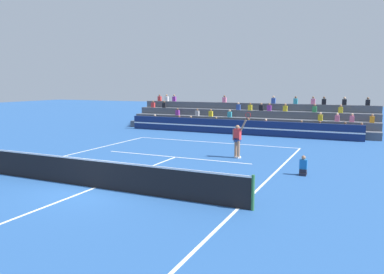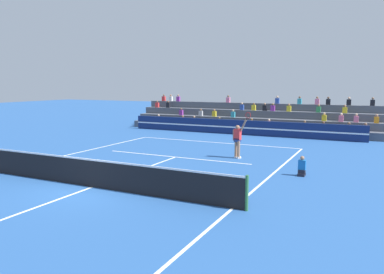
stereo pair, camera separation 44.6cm
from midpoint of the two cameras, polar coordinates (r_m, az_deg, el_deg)
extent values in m
plane|color=#285699|center=(14.41, -15.38, -7.46)|extent=(120.00, 120.00, 0.00)
cube|color=white|center=(24.50, 2.82, -0.82)|extent=(11.00, 0.10, 0.01)
cube|color=white|center=(11.76, 5.97, -10.74)|extent=(0.10, 23.80, 0.01)
cube|color=white|center=(19.61, -3.20, -3.07)|extent=(8.25, 0.10, 0.01)
cube|color=white|center=(14.41, -15.38, -7.45)|extent=(0.10, 12.85, 0.01)
cylinder|color=#2D6B38|center=(11.47, 8.16, -8.42)|extent=(0.10, 0.10, 1.10)
cube|color=black|center=(14.29, -15.46, -5.53)|extent=(11.90, 0.02, 1.00)
cube|color=white|center=(14.18, -15.54, -3.45)|extent=(11.90, 0.04, 0.06)
cube|color=navy|center=(28.53, 6.15, 1.50)|extent=(18.00, 0.24, 1.10)
cube|color=white|center=(28.41, 6.07, 1.48)|extent=(18.00, 0.02, 0.10)
cube|color=#4C515B|center=(29.76, 6.93, 1.23)|extent=(20.07, 0.95, 0.55)
cube|color=black|center=(31.11, -0.60, 2.50)|extent=(0.32, 0.22, 0.44)
sphere|color=tan|center=(31.08, -0.60, 3.09)|extent=(0.18, 0.18, 0.18)
cube|color=#B2B2B7|center=(28.16, 21.86, 1.33)|extent=(0.32, 0.22, 0.44)
sphere|color=brown|center=(28.13, 21.90, 1.98)|extent=(0.18, 0.18, 0.18)
cube|color=orange|center=(28.29, 18.45, 1.53)|extent=(0.32, 0.22, 0.44)
sphere|color=brown|center=(28.26, 18.48, 2.17)|extent=(0.18, 0.18, 0.18)
cube|color=teal|center=(30.21, 3.27, 2.32)|extent=(0.32, 0.22, 0.44)
sphere|color=brown|center=(30.18, 3.27, 2.93)|extent=(0.18, 0.18, 0.18)
cube|color=pink|center=(31.58, -2.36, 2.58)|extent=(0.32, 0.22, 0.44)
sphere|color=brown|center=(31.55, -2.36, 3.16)|extent=(0.18, 0.18, 0.18)
cube|color=silver|center=(28.46, 15.87, 1.67)|extent=(0.32, 0.22, 0.44)
sphere|color=brown|center=(28.43, 15.90, 2.31)|extent=(0.18, 0.18, 0.18)
cube|color=pink|center=(28.13, 23.99, 1.21)|extent=(0.32, 0.22, 0.44)
sphere|color=brown|center=(28.09, 24.02, 1.86)|extent=(0.18, 0.18, 0.18)
cube|color=yellow|center=(29.34, 8.16, 2.08)|extent=(0.32, 0.22, 0.44)
sphere|color=brown|center=(29.31, 8.17, 2.70)|extent=(0.18, 0.18, 0.18)
cube|color=black|center=(32.73, -6.05, 2.73)|extent=(0.32, 0.22, 0.44)
sphere|color=beige|center=(32.70, -6.06, 3.29)|extent=(0.18, 0.18, 0.18)
cube|color=pink|center=(28.98, 10.74, 1.95)|extent=(0.32, 0.22, 0.44)
sphere|color=beige|center=(28.95, 10.76, 2.58)|extent=(0.18, 0.18, 0.18)
cube|color=#4C515B|center=(30.63, 7.49, 1.93)|extent=(20.07, 0.95, 1.10)
cube|color=orange|center=(29.02, 25.36, 2.41)|extent=(0.32, 0.22, 0.44)
sphere|color=#9E7051|center=(28.99, 25.40, 3.04)|extent=(0.18, 0.18, 0.18)
cube|color=yellow|center=(31.36, 2.47, 3.55)|extent=(0.32, 0.22, 0.44)
sphere|color=brown|center=(31.33, 2.48, 4.13)|extent=(0.18, 0.18, 0.18)
cube|color=pink|center=(29.03, 22.80, 2.56)|extent=(0.32, 0.22, 0.44)
sphere|color=tan|center=(29.01, 22.83, 3.19)|extent=(0.18, 0.18, 0.18)
cube|color=#B2B2B7|center=(31.85, 0.40, 3.62)|extent=(0.32, 0.22, 0.44)
sphere|color=brown|center=(31.83, 0.40, 4.20)|extent=(0.18, 0.18, 0.18)
cube|color=purple|center=(32.67, -2.61, 3.73)|extent=(0.32, 0.22, 0.44)
sphere|color=brown|center=(32.65, -2.62, 4.29)|extent=(0.18, 0.18, 0.18)
cube|color=pink|center=(29.08, 20.84, 2.67)|extent=(0.32, 0.22, 0.44)
sphere|color=beige|center=(29.06, 20.87, 3.30)|extent=(0.18, 0.18, 0.18)
cube|color=yellow|center=(29.19, 18.55, 2.80)|extent=(0.32, 0.22, 0.44)
sphere|color=tan|center=(29.16, 18.58, 3.42)|extent=(0.18, 0.18, 0.18)
cube|color=teal|center=(30.77, 5.34, 3.43)|extent=(0.32, 0.22, 0.44)
sphere|color=tan|center=(30.74, 5.35, 4.03)|extent=(0.18, 0.18, 0.18)
cube|color=#4C515B|center=(31.51, 8.02, 2.59)|extent=(20.07, 0.95, 1.65)
cube|color=#2D4CA5|center=(31.49, 6.67, 4.52)|extent=(0.32, 0.22, 0.44)
sphere|color=tan|center=(31.47, 6.68, 5.10)|extent=(0.18, 0.18, 0.18)
cube|color=red|center=(34.94, -6.32, 4.87)|extent=(0.32, 0.22, 0.44)
sphere|color=brown|center=(34.92, -6.32, 5.40)|extent=(0.18, 0.18, 0.18)
cube|color=yellow|center=(30.50, 13.61, 4.24)|extent=(0.32, 0.22, 0.44)
sphere|color=#9E7051|center=(30.49, 13.63, 4.84)|extent=(0.18, 0.18, 0.18)
cube|color=#338C4C|center=(30.15, 17.77, 4.04)|extent=(0.32, 0.22, 0.44)
sphere|color=brown|center=(30.13, 17.80, 4.64)|extent=(0.18, 0.18, 0.18)
cube|color=yellow|center=(31.19, 8.43, 4.46)|extent=(0.32, 0.22, 0.44)
sphere|color=brown|center=(31.17, 8.44, 5.04)|extent=(0.18, 0.18, 0.18)
cube|color=black|center=(34.34, -4.63, 4.84)|extent=(0.32, 0.22, 0.44)
sphere|color=brown|center=(34.33, -4.63, 5.37)|extent=(0.18, 0.18, 0.18)
cube|color=purple|center=(30.78, 11.27, 4.34)|extent=(0.32, 0.22, 0.44)
sphere|color=brown|center=(30.76, 11.28, 4.94)|extent=(0.18, 0.18, 0.18)
cube|color=black|center=(30.94, 10.08, 4.39)|extent=(0.32, 0.22, 0.44)
sphere|color=#9E7051|center=(30.92, 10.10, 4.98)|extent=(0.18, 0.18, 0.18)
cube|color=yellow|center=(29.98, 21.31, 3.85)|extent=(0.32, 0.22, 0.44)
sphere|color=#9E7051|center=(29.96, 21.34, 4.46)|extent=(0.18, 0.18, 0.18)
cube|color=#4C515B|center=(32.39, 8.51, 3.22)|extent=(20.07, 0.95, 2.20)
cube|color=pink|center=(32.88, 4.57, 5.66)|extent=(0.32, 0.22, 0.44)
sphere|color=brown|center=(32.86, 4.58, 6.21)|extent=(0.18, 0.18, 0.18)
cube|color=teal|center=(31.29, 15.11, 5.29)|extent=(0.32, 0.22, 0.44)
sphere|color=brown|center=(31.28, 15.13, 5.87)|extent=(0.18, 0.18, 0.18)
cube|color=black|center=(30.84, 24.84, 4.78)|extent=(0.32, 0.22, 0.44)
sphere|color=brown|center=(30.83, 24.87, 5.38)|extent=(0.18, 0.18, 0.18)
cube|color=silver|center=(35.28, -4.25, 5.82)|extent=(0.32, 0.22, 0.44)
sphere|color=#9E7051|center=(35.26, -4.26, 6.34)|extent=(0.18, 0.18, 0.18)
cube|color=red|center=(35.65, -5.32, 5.83)|extent=(0.32, 0.22, 0.44)
sphere|color=brown|center=(35.64, -5.33, 6.35)|extent=(0.18, 0.18, 0.18)
cube|color=black|center=(30.89, 21.82, 4.95)|extent=(0.32, 0.22, 0.44)
sphere|color=tan|center=(30.87, 21.85, 5.55)|extent=(0.18, 0.18, 0.18)
cube|color=pink|center=(31.09, 17.58, 5.17)|extent=(0.32, 0.22, 0.44)
sphere|color=brown|center=(31.08, 17.60, 5.76)|extent=(0.18, 0.18, 0.18)
cube|color=purple|center=(34.89, -3.09, 5.81)|extent=(0.32, 0.22, 0.44)
sphere|color=#9E7051|center=(34.88, -3.09, 6.33)|extent=(0.18, 0.18, 0.18)
cube|color=black|center=(31.00, 19.08, 5.10)|extent=(0.32, 0.22, 0.44)
sphere|color=brown|center=(30.99, 19.11, 5.69)|extent=(0.18, 0.18, 0.18)
cube|color=#2D4CA5|center=(31.65, 11.91, 5.42)|extent=(0.32, 0.22, 0.44)
sphere|color=tan|center=(31.63, 11.93, 6.00)|extent=(0.18, 0.18, 0.18)
cube|color=black|center=(16.33, 15.80, -5.43)|extent=(0.28, 0.36, 0.12)
cube|color=black|center=(16.31, 15.81, -5.02)|extent=(0.28, 0.24, 0.18)
cube|color=#1966B2|center=(16.24, 15.85, -4.03)|extent=(0.30, 0.18, 0.40)
sphere|color=#9E7051|center=(16.19, 15.89, -3.02)|extent=(0.17, 0.17, 0.17)
cylinder|color=#9E7051|center=(19.50, 6.03, -1.83)|extent=(0.14, 0.14, 0.90)
cylinder|color=#9E7051|center=(19.31, 6.44, -1.93)|extent=(0.14, 0.14, 0.90)
cube|color=navy|center=(19.35, 6.26, -0.44)|extent=(0.36, 0.28, 0.20)
cube|color=red|center=(19.31, 6.28, 0.44)|extent=(0.40, 0.29, 0.56)
sphere|color=#9E7051|center=(19.26, 6.29, 1.50)|extent=(0.22, 0.22, 0.22)
cube|color=white|center=(19.61, 6.08, -2.98)|extent=(0.18, 0.28, 0.09)
cube|color=white|center=(19.42, 6.48, -3.10)|extent=(0.18, 0.28, 0.09)
cylinder|color=#9E7051|center=(19.45, 5.69, 0.32)|extent=(0.09, 0.09, 0.56)
cylinder|color=#9E7051|center=(19.06, 7.18, 1.80)|extent=(0.36, 0.18, 0.58)
cylinder|color=black|center=(18.93, 7.65, 2.84)|extent=(0.13, 0.06, 0.21)
torus|color=#B21E1E|center=(18.87, 7.87, 3.31)|extent=(0.41, 0.14, 0.41)
sphere|color=#C6DB33|center=(15.46, 5.93, -6.02)|extent=(0.07, 0.07, 0.07)
camera|label=1|loc=(0.22, -90.67, -0.09)|focal=35.00mm
camera|label=2|loc=(0.22, 89.33, 0.09)|focal=35.00mm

